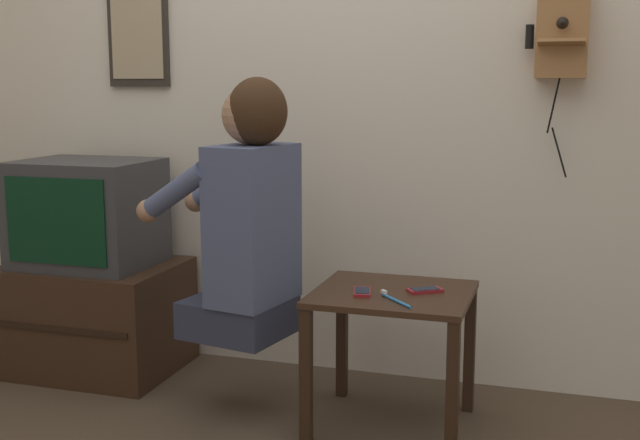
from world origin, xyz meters
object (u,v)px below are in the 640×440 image
Objects in this scene: framed_picture at (138,30)px; cell_phone_held at (362,292)px; wall_phone_antique at (562,30)px; cell_phone_spare at (425,290)px; toothbrush at (394,299)px; television at (87,213)px; person at (247,214)px.

cell_phone_held is (1.19, -0.57, -0.97)m from framed_picture.
wall_phone_antique is 5.63× the size of cell_phone_spare.
television is at bearing 124.06° from toothbrush.
wall_phone_antique is 5.69× the size of cell_phone_held.
cell_phone_held is at bearing -11.60° from television.
cell_phone_held is 0.99× the size of cell_phone_spare.
television is 1.33m from cell_phone_held.
toothbrush is at bearing -130.14° from wall_phone_antique.
television reaches higher than cell_phone_held.
cell_phone_held is 0.91× the size of toothbrush.
wall_phone_antique reaches higher than toothbrush.
framed_picture is 1.75m from toothbrush.
toothbrush is (1.32, -0.64, -0.96)m from framed_picture.
person is at bearing -16.35° from television.
toothbrush is (-0.08, -0.15, 0.00)m from cell_phone_spare.
cell_phone_spare is 0.17m from toothbrush.
cell_phone_spare is at bearing 9.46° from cell_phone_held.
cell_phone_spare is at bearing -6.70° from television.
wall_phone_antique is 1.11m from cell_phone_spare.
person reaches higher than television.
toothbrush is (0.57, -0.08, -0.26)m from person.
framed_picture is (0.10, 0.30, 0.78)m from television.
person is 7.18× the size of cell_phone_held.
cell_phone_held is (1.29, -0.26, -0.18)m from television.
framed_picture is 1.63m from cell_phone_held.
framed_picture is at bearing 111.41° from toothbrush.
cell_phone_held is at bearing -25.63° from framed_picture.
person is 0.71m from cell_phone_spare.
framed_picture is at bearing 71.41° from television.
television is 1.47m from toothbrush.
toothbrush is at bearing -25.76° from framed_picture.
cell_phone_spare is at bearing -72.66° from person.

